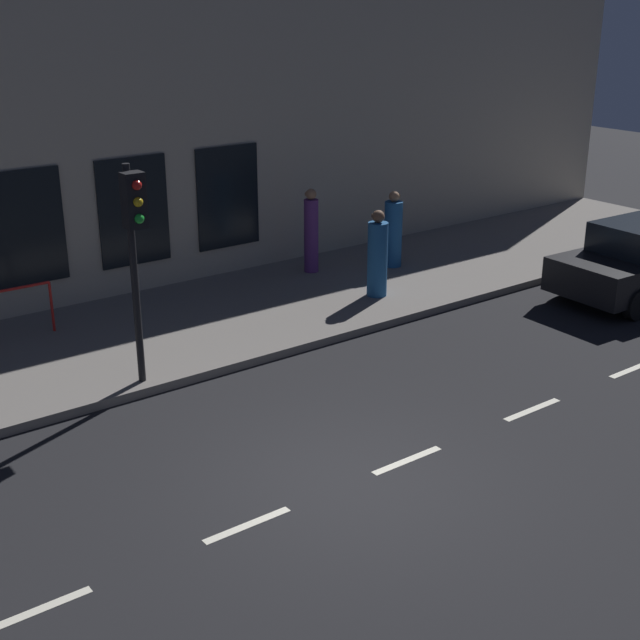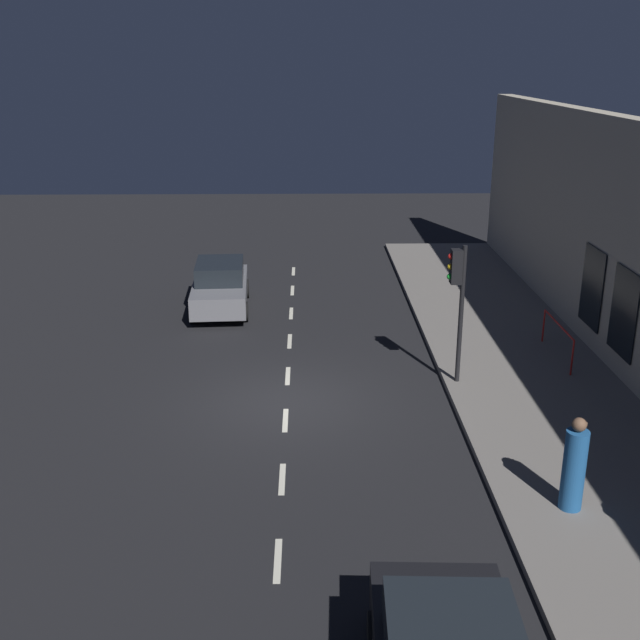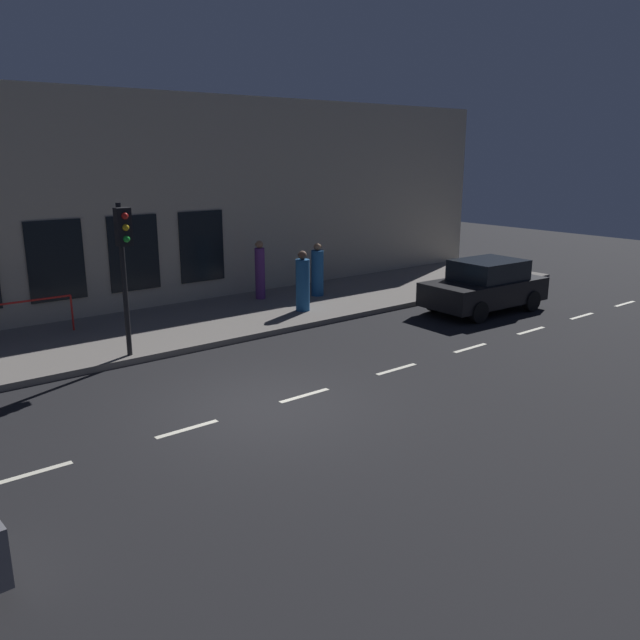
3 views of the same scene
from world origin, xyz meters
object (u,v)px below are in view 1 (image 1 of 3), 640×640
Objects in this scene: traffic_light at (134,230)px; pedestrian_0 at (377,257)px; pedestrian_2 at (393,232)px; pedestrian_1 at (311,233)px.

traffic_light is 6.14m from pedestrian_0.
pedestrian_2 is at bearing 21.27° from pedestrian_0.
pedestrian_2 is (1.38, -1.65, -0.03)m from pedestrian_0.
pedestrian_0 is at bearing -31.56° from pedestrian_2.
pedestrian_0 is 2.15m from pedestrian_2.
traffic_light reaches higher than pedestrian_1.
pedestrian_0 reaches higher than pedestrian_2.
traffic_light is 8.04m from pedestrian_2.
pedestrian_2 is at bearing -71.57° from traffic_light.
traffic_light is 1.95× the size of pedestrian_0.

